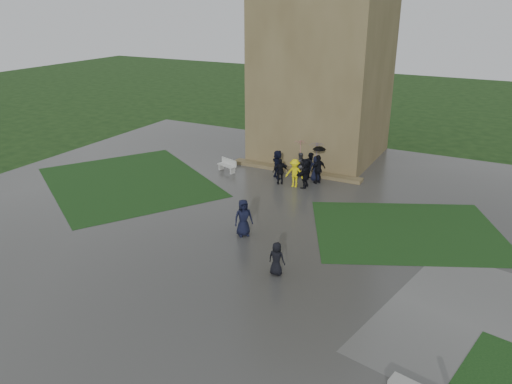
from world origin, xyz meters
The scene contains 10 objects.
ground centered at (0.00, 0.00, 0.00)m, with size 120.00×120.00×0.00m, color black.
plaza centered at (0.00, 2.00, 0.01)m, with size 34.00×34.00×0.02m, color #343432.
lawn_inset_left centered at (-8.50, 4.00, 0.03)m, with size 11.00×9.00×0.01m, color black.
lawn_inset_right centered at (8.50, 5.00, 0.03)m, with size 9.00×7.00×0.01m, color black.
tower centered at (0.00, 15.00, 9.00)m, with size 8.00×8.00×18.00m, color brown.
tower_plinth centered at (0.00, 10.60, 0.13)m, with size 9.00×0.80×0.22m, color brown.
bench centered at (-4.05, 8.65, 0.45)m, with size 1.52×0.90×0.84m.
visitor_cluster centered at (0.99, 9.03, 1.11)m, with size 4.02×3.31×2.48m.
pedestrian_mid centered at (1.54, 0.80, 0.94)m, with size 0.90×0.62×1.85m, color black.
pedestrian_near centered at (4.54, -1.77, 0.75)m, with size 0.71×0.48×1.45m, color black.
Camera 1 is at (12.25, -18.23, 10.79)m, focal length 35.00 mm.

